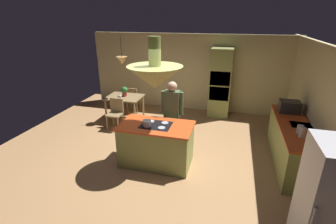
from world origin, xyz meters
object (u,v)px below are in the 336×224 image
(oven_tower, at_px, (220,83))
(potted_plant_on_table, at_px, (124,91))
(refrigerator, at_px, (333,209))
(chair_facing_island, at_px, (116,112))
(chair_by_back_wall, at_px, (133,98))
(kitchen_island, at_px, (156,144))
(person_at_island, at_px, (172,111))
(cup_on_table, at_px, (120,97))
(canister_flour, at_px, (303,133))
(microwave_on_counter, at_px, (290,107))
(dining_table, at_px, (125,100))
(canister_sugar, at_px, (300,129))
(cooking_pot_on_cooktop, at_px, (147,123))

(oven_tower, bearing_deg, potted_plant_on_table, -158.57)
(refrigerator, distance_m, chair_facing_island, 5.51)
(chair_facing_island, height_order, chair_by_back_wall, same)
(kitchen_island, height_order, person_at_island, person_at_island)
(refrigerator, distance_m, cup_on_table, 5.78)
(canister_flour, bearing_deg, person_at_island, 168.64)
(chair_by_back_wall, bearing_deg, microwave_on_counter, 165.18)
(refrigerator, bearing_deg, chair_by_back_wall, 135.40)
(refrigerator, bearing_deg, dining_table, 139.82)
(canister_flour, bearing_deg, refrigerator, -91.22)
(canister_sugar, bearing_deg, oven_tower, 121.17)
(oven_tower, distance_m, chair_facing_island, 3.37)
(cooking_pot_on_cooktop, bearing_deg, cup_on_table, 127.80)
(potted_plant_on_table, height_order, microwave_on_counter, microwave_on_counter)
(oven_tower, relative_size, dining_table, 2.04)
(oven_tower, relative_size, canister_flour, 10.83)
(microwave_on_counter, bearing_deg, canister_sugar, -90.00)
(kitchen_island, relative_size, oven_tower, 0.72)
(cooking_pot_on_cooktop, bearing_deg, dining_table, 124.63)
(potted_plant_on_table, distance_m, microwave_on_counter, 4.59)
(cooking_pot_on_cooktop, bearing_deg, refrigerator, -27.95)
(chair_by_back_wall, bearing_deg, refrigerator, 135.40)
(refrigerator, height_order, canister_sugar, refrigerator)
(potted_plant_on_table, relative_size, canister_sugar, 1.78)
(chair_facing_island, relative_size, potted_plant_on_table, 2.90)
(potted_plant_on_table, bearing_deg, canister_flour, -23.29)
(chair_by_back_wall, height_order, cup_on_table, chair_by_back_wall)
(refrigerator, bearing_deg, potted_plant_on_table, 139.53)
(oven_tower, distance_m, microwave_on_counter, 2.44)
(dining_table, distance_m, person_at_island, 2.34)
(refrigerator, relative_size, canister_sugar, 10.46)
(dining_table, height_order, chair_facing_island, chair_facing_island)
(chair_facing_island, xyz_separation_m, cup_on_table, (-0.03, 0.43, 0.30))
(oven_tower, relative_size, potted_plant_on_table, 7.23)
(chair_by_back_wall, xyz_separation_m, cooking_pot_on_cooktop, (1.54, -2.87, 0.50))
(canister_flour, bearing_deg, oven_tower, 119.65)
(chair_facing_island, relative_size, chair_by_back_wall, 1.00)
(chair_by_back_wall, bearing_deg, canister_sugar, 152.43)
(person_at_island, xyz_separation_m, potted_plant_on_table, (-1.87, 1.42, -0.05))
(person_at_island, bearing_deg, cooking_pot_on_cooktop, -110.82)
(chair_by_back_wall, relative_size, microwave_on_counter, 1.89)
(person_at_island, relative_size, chair_by_back_wall, 1.95)
(person_at_island, xyz_separation_m, chair_facing_island, (-1.86, 0.74, -0.47))
(microwave_on_counter, bearing_deg, potted_plant_on_table, 172.40)
(chair_facing_island, xyz_separation_m, canister_flour, (4.54, -1.28, 0.52))
(kitchen_island, height_order, dining_table, kitchen_island)
(refrigerator, height_order, person_at_island, refrigerator)
(oven_tower, distance_m, canister_flour, 3.52)
(oven_tower, bearing_deg, refrigerator, -71.02)
(canister_flour, relative_size, cooking_pot_on_cooktop, 1.11)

